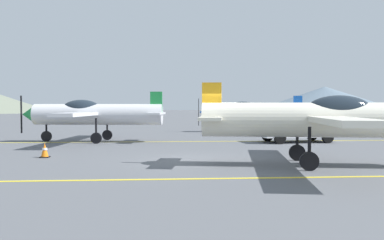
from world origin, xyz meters
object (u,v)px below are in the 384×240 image
airplane_mid (93,114)px  car_sedan (296,127)px  traffic_cone_front (45,150)px  airplane_near (319,119)px  airplane_far (251,112)px

airplane_mid → car_sedan: 11.75m
airplane_mid → car_sedan: size_ratio=2.16×
car_sedan → traffic_cone_front: car_sedan is taller
airplane_near → airplane_far: (1.72, 18.42, 0.00)m
airplane_mid → traffic_cone_front: (-0.68, -7.23, -1.34)m
airplane_far → car_sedan: 9.47m
airplane_mid → car_sedan: (11.66, -1.19, -0.79)m
car_sedan → airplane_near: bearing=-104.0°
airplane_near → traffic_cone_front: size_ratio=16.41×
airplane_near → airplane_far: size_ratio=1.00×
airplane_far → traffic_cone_front: airplane_far is taller
airplane_far → airplane_mid: bearing=-143.6°
airplane_mid → car_sedan: bearing=-5.8°
airplane_far → traffic_cone_front: size_ratio=16.42×
airplane_near → traffic_cone_front: (-10.11, 2.95, -1.34)m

